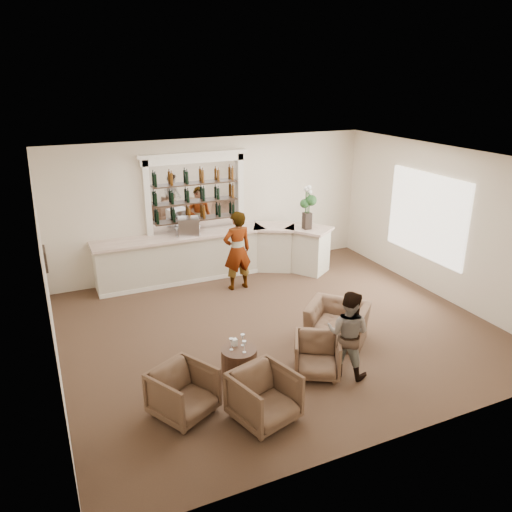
{
  "coord_description": "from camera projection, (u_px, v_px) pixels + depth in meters",
  "views": [
    {
      "loc": [
        -3.96,
        -7.78,
        4.71
      ],
      "look_at": [
        -0.05,
        0.9,
        1.21
      ],
      "focal_mm": 35.0,
      "sensor_mm": 36.0,
      "label": 1
    }
  ],
  "objects": [
    {
      "name": "cocktail_table",
      "position": [
        239.0,
        362.0,
        8.17
      ],
      "size": [
        0.59,
        0.59,
        0.5
      ],
      "primitive_type": "cylinder",
      "color": "#492B1F",
      "rests_on": "ground"
    },
    {
      "name": "ground",
      "position": [
        277.0,
        328.0,
        9.81
      ],
      "size": [
        8.0,
        8.0,
        0.0
      ],
      "primitive_type": "plane",
      "color": "#513828",
      "rests_on": "ground"
    },
    {
      "name": "guest",
      "position": [
        348.0,
        334.0,
        8.08
      ],
      "size": [
        0.89,
        0.91,
        1.48
      ],
      "primitive_type": "imported",
      "rotation": [
        0.0,
        0.0,
        2.27
      ],
      "color": "gray",
      "rests_on": "ground"
    },
    {
      "name": "back_bar_alcove",
      "position": [
        195.0,
        193.0,
        11.83
      ],
      "size": [
        2.64,
        0.25,
        3.0
      ],
      "color": "white",
      "rests_on": "ground"
    },
    {
      "name": "bar_counter",
      "position": [
        216.0,
        254.0,
        12.11
      ],
      "size": [
        5.72,
        1.8,
        1.14
      ],
      "color": "beige",
      "rests_on": "ground"
    },
    {
      "name": "armchair_center",
      "position": [
        264.0,
        397.0,
        7.08
      ],
      "size": [
        1.02,
        1.04,
        0.77
      ],
      "primitive_type": "imported",
      "rotation": [
        0.0,
        0.0,
        0.28
      ],
      "color": "brown",
      "rests_on": "ground"
    },
    {
      "name": "wine_glass_tbl_c",
      "position": [
        244.0,
        347.0,
        7.95
      ],
      "size": [
        0.07,
        0.07,
        0.21
      ],
      "primitive_type": null,
      "color": "white",
      "rests_on": "cocktail_table"
    },
    {
      "name": "armchair_left",
      "position": [
        183.0,
        392.0,
        7.2
      ],
      "size": [
        1.09,
        1.1,
        0.75
      ],
      "primitive_type": "imported",
      "rotation": [
        0.0,
        0.0,
        0.5
      ],
      "color": "brown",
      "rests_on": "ground"
    },
    {
      "name": "sommelier",
      "position": [
        237.0,
        251.0,
        11.31
      ],
      "size": [
        0.69,
        0.47,
        1.85
      ],
      "primitive_type": "imported",
      "rotation": [
        0.0,
        0.0,
        3.18
      ],
      "color": "gray",
      "rests_on": "ground"
    },
    {
      "name": "armchair_right",
      "position": [
        317.0,
        356.0,
        8.19
      ],
      "size": [
        1.01,
        1.01,
        0.69
      ],
      "primitive_type": "imported",
      "rotation": [
        0.0,
        0.0,
        -0.5
      ],
      "color": "brown",
      "rests_on": "ground"
    },
    {
      "name": "wine_glass_bar_left",
      "position": [
        199.0,
        230.0,
        11.72
      ],
      "size": [
        0.07,
        0.07,
        0.21
      ],
      "primitive_type": null,
      "color": "white",
      "rests_on": "bar_counter"
    },
    {
      "name": "room_shell",
      "position": [
        270.0,
        203.0,
        9.67
      ],
      "size": [
        8.04,
        7.02,
        3.32
      ],
      "color": "beige",
      "rests_on": "ground"
    },
    {
      "name": "wine_glass_bar_right",
      "position": [
        177.0,
        232.0,
        11.56
      ],
      "size": [
        0.07,
        0.07,
        0.21
      ],
      "primitive_type": null,
      "color": "white",
      "rests_on": "bar_counter"
    },
    {
      "name": "wine_glass_tbl_a",
      "position": [
        231.0,
        344.0,
        8.03
      ],
      "size": [
        0.07,
        0.07,
        0.21
      ],
      "primitive_type": null,
      "color": "white",
      "rests_on": "cocktail_table"
    },
    {
      "name": "armchair_far",
      "position": [
        337.0,
        323.0,
        9.26
      ],
      "size": [
        1.42,
        1.43,
        0.7
      ],
      "primitive_type": "imported",
      "rotation": [
        0.0,
        0.0,
        -0.82
      ],
      "color": "brown",
      "rests_on": "ground"
    },
    {
      "name": "flower_vase",
      "position": [
        308.0,
        205.0,
        11.95
      ],
      "size": [
        0.28,
        0.28,
        1.08
      ],
      "color": "black",
      "rests_on": "bar_counter"
    },
    {
      "name": "espresso_machine",
      "position": [
        189.0,
        226.0,
        11.63
      ],
      "size": [
        0.56,
        0.51,
        0.42
      ],
      "primitive_type": "cube",
      "rotation": [
        0.0,
        0.0,
        -0.26
      ],
      "color": "#B8B8BD",
      "rests_on": "bar_counter"
    },
    {
      "name": "wine_glass_tbl_b",
      "position": [
        243.0,
        340.0,
        8.16
      ],
      "size": [
        0.07,
        0.07,
        0.21
      ],
      "primitive_type": null,
      "color": "white",
      "rests_on": "cocktail_table"
    },
    {
      "name": "napkin_holder",
      "position": [
        234.0,
        342.0,
        8.18
      ],
      "size": [
        0.08,
        0.08,
        0.12
      ],
      "primitive_type": "cube",
      "color": "white",
      "rests_on": "cocktail_table"
    }
  ]
}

